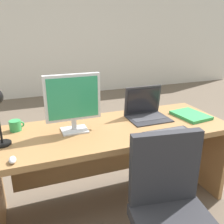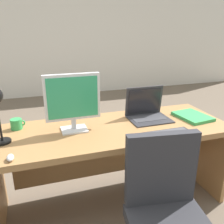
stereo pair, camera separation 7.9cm
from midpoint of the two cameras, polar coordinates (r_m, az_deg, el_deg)
ground at (r=3.61m, az=-8.86°, el=-5.58°), size 12.00×12.00×0.00m
back_wall at (r=5.68m, az=-15.05°, el=17.71°), size 10.00×0.10×2.80m
desk at (r=2.10m, az=-1.18°, el=-7.91°), size 1.90×0.72×0.74m
monitor at (r=1.86m, az=-10.31°, el=2.77°), size 0.42×0.16×0.45m
laptop at (r=2.20m, az=6.73°, el=0.92°), size 0.35×0.28×0.27m
keyboard at (r=1.90m, az=11.60°, el=-4.76°), size 0.38×0.12×0.02m
mouse at (r=1.63m, az=-23.52°, el=-10.21°), size 0.04×0.08×0.03m
book at (r=2.31m, az=16.93°, el=-0.73°), size 0.27×0.34×0.03m
coffee_mug at (r=2.07m, az=-22.62°, el=-2.95°), size 0.11×0.09×0.08m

